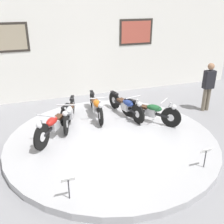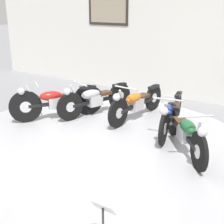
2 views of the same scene
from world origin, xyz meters
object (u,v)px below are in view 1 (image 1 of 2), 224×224
motorcycle_green (151,111)px  info_placard_front_centre (206,153)px  motorcycle_silver (69,112)px  motorcycle_blue (126,105)px  info_placard_front_left (68,183)px  visitor_standing (208,84)px  motorcycle_orange (96,106)px  motorcycle_red (54,124)px

motorcycle_green → info_placard_front_centre: bearing=-88.3°
motorcycle_silver → motorcycle_blue: motorcycle_silver is taller
info_placard_front_left → visitor_standing: 6.19m
motorcycle_orange → info_placard_front_centre: 3.75m
motorcycle_red → motorcycle_orange: (1.44, 0.93, -0.03)m
visitor_standing → motorcycle_orange: bearing=174.2°
motorcycle_orange → motorcycle_blue: (0.91, -0.26, -0.00)m
info_placard_front_left → motorcycle_blue: bearing=52.5°
motorcycle_blue → visitor_standing: visitor_standing is taller
info_placard_front_left → visitor_standing: (5.37, 3.03, 0.42)m
motorcycle_red → motorcycle_blue: motorcycle_red is taller
motorcycle_red → motorcycle_orange: size_ratio=0.86×
motorcycle_green → visitor_standing: visitor_standing is taller
motorcycle_silver → info_placard_front_centre: (2.43, -3.17, -0.01)m
motorcycle_red → motorcycle_blue: 2.44m
motorcycle_green → info_placard_front_centre: (0.07, -2.50, -0.00)m
info_placard_front_centre → info_placard_front_left: bearing=180.0°
motorcycle_green → motorcycle_silver: bearing=164.2°
motorcycle_silver → visitor_standing: visitor_standing is taller
motorcycle_silver → motorcycle_green: size_ratio=1.21×
motorcycle_red → motorcycle_blue: bearing=15.8°
visitor_standing → info_placard_front_left: bearing=-150.5°
motorcycle_green → visitor_standing: size_ratio=0.92×
motorcycle_silver → info_placard_front_left: motorcycle_silver is taller
motorcycle_blue → motorcycle_green: bearing=-51.0°
info_placard_front_centre → motorcycle_green: bearing=91.7°
motorcycle_green → visitor_standing: (2.41, 0.54, 0.41)m
info_placard_front_centre → visitor_standing: visitor_standing is taller
motorcycle_green → info_placard_front_centre: size_ratio=3.03×
info_placard_front_left → motorcycle_orange: bearing=66.1°
motorcycle_silver → info_placard_front_left: size_ratio=3.67×
motorcycle_red → motorcycle_silver: (0.53, 0.67, -0.03)m
motorcycle_blue → motorcycle_silver: bearing=179.9°
motorcycle_orange → visitor_standing: bearing=-5.8°
motorcycle_red → info_placard_front_centre: bearing=-40.2°
motorcycle_blue → info_placard_front_left: (-2.43, -3.16, -0.00)m
motorcycle_silver → info_placard_front_centre: motorcycle_silver is taller
motorcycle_orange → motorcycle_blue: size_ratio=1.02×
info_placard_front_left → info_placard_front_centre: bearing=0.0°
motorcycle_green → visitor_standing: 2.50m
motorcycle_blue → motorcycle_green: motorcycle_green is taller
info_placard_front_left → info_placard_front_centre: (3.04, 0.00, 0.00)m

